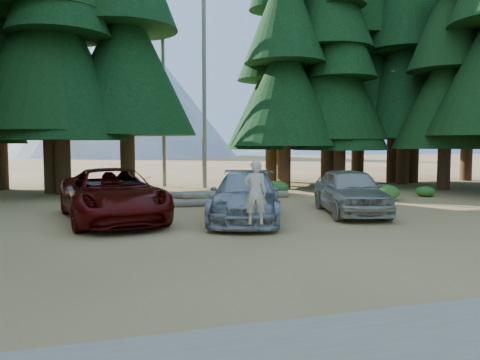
% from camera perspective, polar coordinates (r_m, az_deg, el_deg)
% --- Properties ---
extents(ground, '(160.00, 160.00, 0.00)m').
position_cam_1_polar(ground, '(11.73, 6.95, -7.43)').
color(ground, olive).
rests_on(ground, ground).
extents(forest_belt_north, '(36.00, 7.00, 22.00)m').
position_cam_1_polar(forest_belt_north, '(26.04, -6.29, -0.88)').
color(forest_belt_north, black).
rests_on(forest_belt_north, ground).
extents(snag_front, '(0.24, 0.24, 12.00)m').
position_cam_1_polar(snag_front, '(25.85, -4.42, 12.42)').
color(snag_front, slate).
rests_on(snag_front, ground).
extents(snag_back, '(0.20, 0.20, 10.00)m').
position_cam_1_polar(snag_back, '(26.86, -9.33, 9.93)').
color(snag_back, slate).
rests_on(snag_back, ground).
extents(mountain_peak, '(48.00, 50.00, 28.00)m').
position_cam_1_polar(mountain_peak, '(99.31, -15.51, 10.24)').
color(mountain_peak, gray).
rests_on(mountain_peak, ground).
extents(red_pickup, '(3.56, 6.23, 1.64)m').
position_cam_1_polar(red_pickup, '(15.14, -15.30, -1.73)').
color(red_pickup, '#510807').
rests_on(red_pickup, ground).
extents(silver_minivan_center, '(3.75, 5.60, 1.51)m').
position_cam_1_polar(silver_minivan_center, '(14.69, 0.73, -2.02)').
color(silver_minivan_center, '#9C9EA3').
rests_on(silver_minivan_center, ground).
extents(silver_minivan_right, '(2.97, 4.96, 1.58)m').
position_cam_1_polar(silver_minivan_right, '(16.48, 13.29, -1.30)').
color(silver_minivan_right, '#AFA89B').
rests_on(silver_minivan_right, ground).
extents(frisbee_player, '(0.66, 0.52, 1.82)m').
position_cam_1_polar(frisbee_player, '(11.59, 1.88, -1.44)').
color(frisbee_player, beige).
rests_on(frisbee_player, ground).
extents(log_left, '(4.03, 0.60, 0.29)m').
position_cam_1_polar(log_left, '(18.02, -4.99, -2.79)').
color(log_left, slate).
rests_on(log_left, ground).
extents(log_mid, '(2.93, 2.50, 0.29)m').
position_cam_1_polar(log_mid, '(20.92, -8.26, -1.80)').
color(log_mid, slate).
rests_on(log_mid, ground).
extents(log_right, '(4.69, 0.91, 0.30)m').
position_cam_1_polar(log_right, '(20.64, -0.44, -1.83)').
color(log_right, slate).
rests_on(log_right, ground).
extents(shrub_far_left, '(0.81, 0.81, 0.45)m').
position_cam_1_polar(shrub_far_left, '(16.69, -16.51, -3.25)').
color(shrub_far_left, '#2F621D').
rests_on(shrub_far_left, ground).
extents(shrub_left, '(0.80, 0.80, 0.44)m').
position_cam_1_polar(shrub_left, '(17.48, -9.89, -2.81)').
color(shrub_left, '#2F621D').
rests_on(shrub_left, ground).
extents(shrub_center_left, '(1.27, 1.27, 0.70)m').
position_cam_1_polar(shrub_center_left, '(18.36, -12.78, -2.10)').
color(shrub_center_left, '#2F621D').
rests_on(shrub_center_left, ground).
extents(shrub_center_right, '(1.21, 1.21, 0.67)m').
position_cam_1_polar(shrub_center_right, '(22.07, 4.42, -0.96)').
color(shrub_center_right, '#2F621D').
rests_on(shrub_center_right, ground).
extents(shrub_right, '(1.07, 1.07, 0.59)m').
position_cam_1_polar(shrub_right, '(18.36, 0.06, -2.17)').
color(shrub_right, '#2F621D').
rests_on(shrub_right, ground).
extents(shrub_far_right, '(1.24, 1.24, 0.68)m').
position_cam_1_polar(shrub_far_right, '(20.83, 17.20, -1.45)').
color(shrub_far_right, '#2F621D').
rests_on(shrub_far_right, ground).
extents(shrub_edge_east, '(0.87, 0.87, 0.48)m').
position_cam_1_polar(shrub_edge_east, '(22.96, 21.63, -1.29)').
color(shrub_edge_east, '#2F621D').
rests_on(shrub_edge_east, ground).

